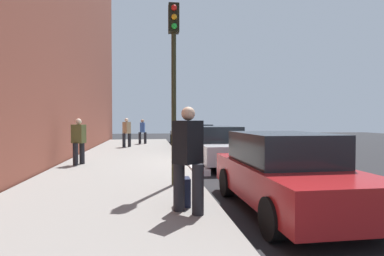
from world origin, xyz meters
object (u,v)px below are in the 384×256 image
(rolling_suitcase, at_px, (184,191))
(pedestrian_black_coat, at_px, (188,156))
(pedestrian_olive_coat, at_px, (79,140))
(parked_car_silver, at_px, (216,145))
(parked_car_red, at_px, (285,172))
(pedestrian_tan_coat, at_px, (127,132))
(parked_car_navy, at_px, (196,138))
(pedestrian_blue_coat, at_px, (143,131))
(traffic_light_pole, at_px, (174,64))
(parked_car_charcoal, at_px, (185,133))

(rolling_suitcase, bearing_deg, pedestrian_black_coat, 3.47)
(pedestrian_olive_coat, distance_m, rolling_suitcase, 6.59)
(parked_car_silver, bearing_deg, parked_car_red, 0.12)
(parked_car_silver, relative_size, pedestrian_tan_coat, 2.76)
(parked_car_navy, height_order, rolling_suitcase, parked_car_navy)
(parked_car_navy, relative_size, pedestrian_tan_coat, 2.47)
(parked_car_navy, distance_m, pedestrian_blue_coat, 4.83)
(parked_car_silver, relative_size, pedestrian_blue_coat, 2.88)
(parked_car_navy, relative_size, parked_car_silver, 0.89)
(parked_car_red, xyz_separation_m, pedestrian_black_coat, (0.36, -1.95, 0.38))
(rolling_suitcase, bearing_deg, traffic_light_pole, -178.62)
(parked_car_red, xyz_separation_m, pedestrian_blue_coat, (-15.22, -3.14, 0.27))
(parked_car_navy, bearing_deg, pedestrian_black_coat, -9.18)
(parked_car_red, relative_size, traffic_light_pole, 0.94)
(pedestrian_black_coat, bearing_deg, pedestrian_blue_coat, -175.66)
(parked_car_navy, distance_m, pedestrian_black_coat, 12.06)
(parked_car_red, xyz_separation_m, pedestrian_olive_coat, (-5.80, -5.18, 0.28))
(pedestrian_black_coat, distance_m, rolling_suitcase, 0.84)
(parked_car_silver, height_order, rolling_suitcase, parked_car_silver)
(pedestrian_black_coat, bearing_deg, pedestrian_tan_coat, -171.14)
(parked_car_red, xyz_separation_m, rolling_suitcase, (-0.08, -1.98, -0.34))
(parked_car_silver, height_order, parked_car_red, same)
(pedestrian_black_coat, relative_size, traffic_light_pole, 0.41)
(traffic_light_pole, height_order, rolling_suitcase, traffic_light_pole)
(parked_car_red, distance_m, pedestrian_olive_coat, 7.78)
(parked_car_charcoal, distance_m, parked_car_silver, 10.60)
(parked_car_charcoal, relative_size, parked_car_navy, 1.02)
(pedestrian_tan_coat, distance_m, traffic_light_pole, 11.27)
(parked_car_red, height_order, pedestrian_blue_coat, pedestrian_blue_coat)
(parked_car_navy, relative_size, pedestrian_olive_coat, 2.55)
(pedestrian_tan_coat, height_order, pedestrian_blue_coat, pedestrian_tan_coat)
(parked_car_charcoal, relative_size, pedestrian_black_coat, 2.35)
(traffic_light_pole, bearing_deg, parked_car_red, 46.28)
(parked_car_charcoal, height_order, pedestrian_blue_coat, pedestrian_blue_coat)
(parked_car_navy, height_order, pedestrian_black_coat, pedestrian_black_coat)
(pedestrian_olive_coat, relative_size, traffic_light_pole, 0.37)
(parked_car_navy, height_order, pedestrian_olive_coat, pedestrian_olive_coat)
(parked_car_red, bearing_deg, pedestrian_tan_coat, -162.64)
(pedestrian_tan_coat, height_order, traffic_light_pole, traffic_light_pole)
(parked_car_charcoal, relative_size, pedestrian_blue_coat, 2.63)
(pedestrian_olive_coat, bearing_deg, parked_car_silver, 93.75)
(pedestrian_tan_coat, bearing_deg, pedestrian_olive_coat, -9.42)
(pedestrian_tan_coat, height_order, rolling_suitcase, pedestrian_tan_coat)
(parked_car_charcoal, height_order, pedestrian_black_coat, pedestrian_black_coat)
(pedestrian_tan_coat, height_order, pedestrian_olive_coat, pedestrian_tan_coat)
(parked_car_red, bearing_deg, rolling_suitcase, -92.20)
(parked_car_navy, distance_m, rolling_suitcase, 11.63)
(parked_car_charcoal, xyz_separation_m, pedestrian_black_coat, (17.10, -1.89, 0.38))
(parked_car_charcoal, bearing_deg, pedestrian_tan_coat, -45.32)
(parked_car_charcoal, distance_m, pedestrian_olive_coat, 12.07)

